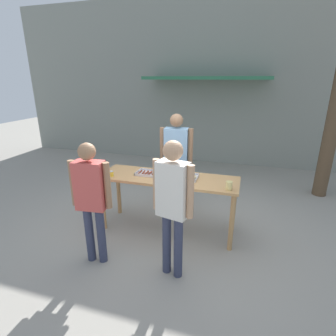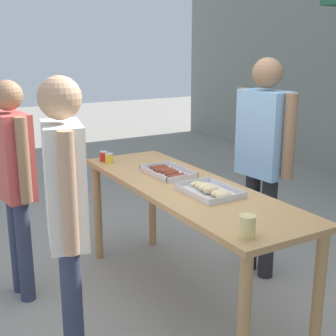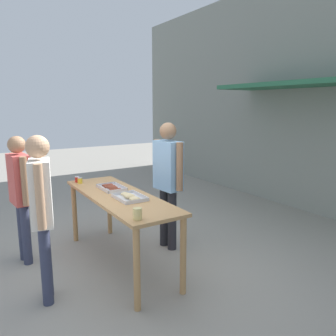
# 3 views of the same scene
# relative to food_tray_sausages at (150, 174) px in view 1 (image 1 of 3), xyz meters

# --- Properties ---
(ground_plane) EXTENTS (24.00, 24.00, 0.00)m
(ground_plane) POSITION_rel_food_tray_sausages_xyz_m (0.31, -0.04, -0.94)
(ground_plane) COLOR gray
(building_facade_back) EXTENTS (12.00, 1.11, 4.50)m
(building_facade_back) POSITION_rel_food_tray_sausages_xyz_m (0.31, 3.94, 1.31)
(building_facade_back) COLOR gray
(building_facade_back) RESTS_ON ground
(serving_table) EXTENTS (2.19, 0.69, 0.93)m
(serving_table) POSITION_rel_food_tray_sausages_xyz_m (0.31, -0.04, -0.14)
(serving_table) COLOR tan
(serving_table) RESTS_ON ground
(food_tray_sausages) EXTENTS (0.44, 0.28, 0.04)m
(food_tray_sausages) POSITION_rel_food_tray_sausages_xyz_m (0.00, 0.00, 0.00)
(food_tray_sausages) COLOR silver
(food_tray_sausages) RESTS_ON serving_table
(food_tray_buns) EXTENTS (0.43, 0.31, 0.07)m
(food_tray_buns) POSITION_rel_food_tray_sausages_xyz_m (0.57, -0.00, 0.01)
(food_tray_buns) COLOR silver
(food_tray_buns) RESTS_ON serving_table
(condiment_jar_mustard) EXTENTS (0.07, 0.07, 0.09)m
(condiment_jar_mustard) POSITION_rel_food_tray_sausages_xyz_m (-0.65, -0.27, 0.03)
(condiment_jar_mustard) COLOR #B22319
(condiment_jar_mustard) RESTS_ON serving_table
(condiment_jar_ketchup) EXTENTS (0.07, 0.07, 0.09)m
(condiment_jar_ketchup) POSITION_rel_food_tray_sausages_xyz_m (-0.55, -0.26, 0.03)
(condiment_jar_ketchup) COLOR gold
(condiment_jar_ketchup) RESTS_ON serving_table
(beer_cup) EXTENTS (0.09, 0.09, 0.12)m
(beer_cup) POSITION_rel_food_tray_sausages_xyz_m (1.26, -0.26, 0.05)
(beer_cup) COLOR #DBC67A
(beer_cup) RESTS_ON serving_table
(person_server_behind_table) EXTENTS (0.61, 0.27, 1.81)m
(person_server_behind_table) POSITION_rel_food_tray_sausages_xyz_m (0.23, 0.76, 0.14)
(person_server_behind_table) COLOR #232328
(person_server_behind_table) RESTS_ON ground
(person_customer_holding_hotdog) EXTENTS (0.54, 0.24, 1.67)m
(person_customer_holding_hotdog) POSITION_rel_food_tray_sausages_xyz_m (-0.40, -1.08, 0.06)
(person_customer_holding_hotdog) COLOR #333851
(person_customer_holding_hotdog) RESTS_ON ground
(person_customer_with_cup) EXTENTS (0.52, 0.28, 1.76)m
(person_customer_with_cup) POSITION_rel_food_tray_sausages_xyz_m (0.67, -1.03, 0.13)
(person_customer_with_cup) COLOR #333851
(person_customer_with_cup) RESTS_ON ground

